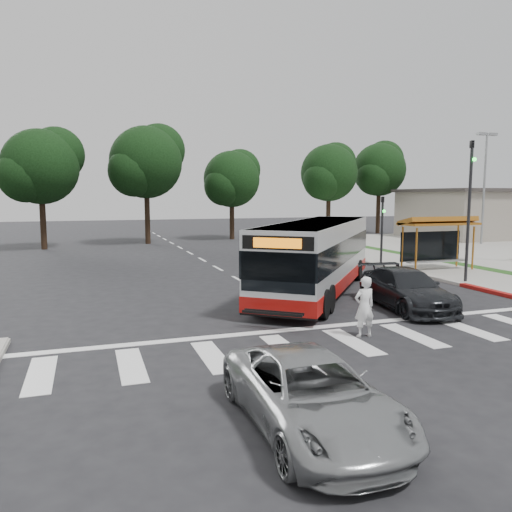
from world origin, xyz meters
name	(u,v)px	position (x,y,z in m)	size (l,w,h in m)	color
ground	(285,305)	(0.00, 0.00, 0.00)	(140.00, 140.00, 0.00)	black
sidewalk_east	(406,263)	(11.00, 8.00, 0.06)	(4.00, 40.00, 0.12)	gray
curb_east	(377,264)	(9.00, 8.00, 0.07)	(0.30, 40.00, 0.15)	#9E9991
commercial_building	(486,215)	(30.00, 22.00, 2.20)	(14.00, 10.00, 4.40)	gray
building_roof_cap	(487,191)	(30.00, 22.00, 4.55)	(14.60, 10.60, 0.30)	#383330
crosswalk_ladder	(352,342)	(0.00, -5.00, 0.01)	(18.00, 2.60, 0.01)	silver
bus_shelter	(437,228)	(10.80, 5.10, 2.35)	(4.20, 1.60, 2.86)	#A2601B
traffic_signal_ne_tall	(470,199)	(9.60, 1.49, 3.88)	(0.18, 0.37, 6.50)	black
traffic_signal_ne_short	(382,223)	(9.60, 8.49, 2.48)	(0.18, 0.37, 4.00)	black
lot_light_mid	(485,173)	(24.00, 16.00, 5.91)	(1.90, 0.35, 9.01)	gray
tree_ne_a	(329,172)	(16.08, 28.06, 6.39)	(6.16, 5.74, 9.30)	black
tree_ne_b	(380,169)	(23.08, 30.06, 6.92)	(6.16, 5.74, 10.02)	black
tree_north_a	(147,161)	(-1.92, 26.07, 6.92)	(6.60, 6.15, 10.17)	black
tree_north_b	(232,178)	(6.07, 28.06, 5.66)	(5.72, 5.33, 8.43)	black
tree_north_c	(41,166)	(-9.92, 24.06, 6.29)	(6.16, 5.74, 9.30)	black
transit_bus	(318,258)	(2.17, 1.76, 1.48)	(2.49, 11.49, 2.97)	silver
pedestrian	(364,307)	(0.56, -4.65, 0.88)	(0.64, 0.42, 1.76)	white
dark_sedan	(406,289)	(3.92, -1.94, 0.71)	(1.98, 4.86, 1.41)	black
silver_suv_south	(311,394)	(-3.32, -9.40, 0.64)	(2.13, 4.62, 1.28)	#929597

